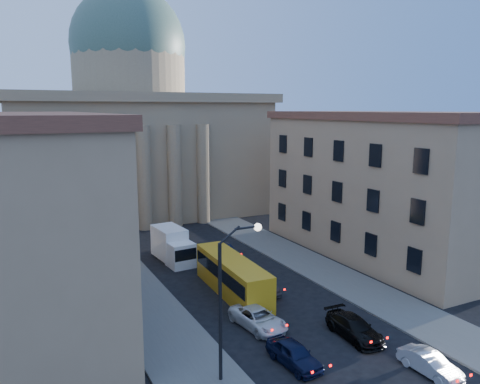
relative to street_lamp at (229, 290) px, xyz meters
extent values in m
cube|color=#5A5752|center=(-1.53, 10.00, -5.21)|extent=(5.00, 60.00, 0.15)
cube|color=#5A5752|center=(15.47, 10.00, -5.21)|extent=(5.00, 60.00, 0.15)
cube|color=#876F53|center=(6.97, 48.00, 2.71)|extent=(34.00, 26.00, 16.00)
cube|color=#876F53|center=(6.97, 48.00, 11.11)|extent=(35.50, 27.50, 1.20)
cylinder|color=#876F53|center=(6.97, 48.00, 14.71)|extent=(16.00, 16.00, 8.00)
sphere|color=#4D6857|center=(6.97, 48.00, 18.71)|extent=(16.40, 16.40, 16.40)
cube|color=#876F53|center=(27.97, 46.00, 0.21)|extent=(13.00, 13.00, 11.00)
cone|color=brown|center=(27.97, 46.00, 7.71)|extent=(26.02, 26.02, 4.00)
cylinder|color=#876F53|center=(0.97, 34.80, 1.21)|extent=(1.80, 1.80, 13.00)
cylinder|color=#876F53|center=(4.97, 34.80, 1.21)|extent=(1.80, 1.80, 13.00)
cylinder|color=#876F53|center=(8.97, 34.80, 1.21)|extent=(1.80, 1.80, 13.00)
cylinder|color=#876F53|center=(12.97, 34.80, 1.21)|extent=(1.80, 1.80, 13.00)
cube|color=tan|center=(-10.03, 14.00, 1.71)|extent=(11.00, 26.00, 14.00)
cube|color=brown|center=(-10.03, 14.00, 9.01)|extent=(11.60, 26.60, 0.80)
cube|color=tan|center=(23.97, 14.00, 1.71)|extent=(11.00, 26.00, 14.00)
cube|color=brown|center=(23.97, 14.00, 9.01)|extent=(11.60, 26.60, 0.80)
cylinder|color=black|center=(-0.53, 0.00, -1.29)|extent=(0.20, 0.20, 8.00)
cylinder|color=black|center=(0.02, 0.00, 3.06)|extent=(1.30, 0.12, 0.96)
cylinder|color=black|center=(1.02, 0.00, 3.36)|extent=(1.30, 0.12, 0.12)
sphere|color=white|center=(1.77, 0.00, 3.31)|extent=(0.44, 0.44, 0.44)
imported|color=black|center=(4.05, -0.40, -4.59)|extent=(1.95, 4.21, 1.40)
imported|color=#AAADB2|center=(10.47, -4.69, -4.67)|extent=(1.50, 3.82, 1.24)
imported|color=silver|center=(4.50, 4.76, -4.61)|extent=(2.82, 5.09, 1.35)
imported|color=black|center=(9.49, 0.63, -4.60)|extent=(2.13, 4.83, 1.38)
imported|color=#494A4E|center=(8.00, 10.24, -4.55)|extent=(2.11, 4.47, 1.48)
imported|color=black|center=(9.04, 19.79, -4.63)|extent=(1.48, 4.01, 1.31)
cube|color=gold|center=(5.58, 11.06, -3.81)|extent=(2.77, 10.57, 2.96)
cube|color=black|center=(5.58, 11.06, -3.33)|extent=(2.81, 10.00, 1.05)
cylinder|color=black|center=(4.48, 7.28, -4.81)|extent=(0.32, 0.96, 0.95)
cylinder|color=black|center=(6.39, 7.21, -4.81)|extent=(0.32, 0.96, 0.95)
cylinder|color=black|center=(4.77, 14.91, -4.81)|extent=(0.32, 0.96, 0.95)
cylinder|color=black|center=(6.67, 14.83, -4.81)|extent=(0.32, 0.96, 0.95)
cube|color=white|center=(4.06, 19.29, -4.09)|extent=(2.47, 2.56, 2.39)
cube|color=black|center=(4.15, 18.15, -3.79)|extent=(2.19, 0.29, 1.09)
cube|color=white|center=(3.85, 21.97, -3.54)|extent=(2.71, 4.35, 3.08)
cylinder|color=black|center=(3.10, 18.82, -4.84)|extent=(0.35, 0.91, 0.90)
cylinder|color=black|center=(5.09, 18.98, -4.84)|extent=(0.35, 0.91, 0.90)
cylinder|color=black|center=(2.79, 22.79, -4.84)|extent=(0.35, 0.91, 0.90)
cylinder|color=black|center=(4.77, 22.94, -4.84)|extent=(0.35, 0.91, 0.90)
camera|label=1|loc=(-10.34, -21.69, 9.71)|focal=35.00mm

